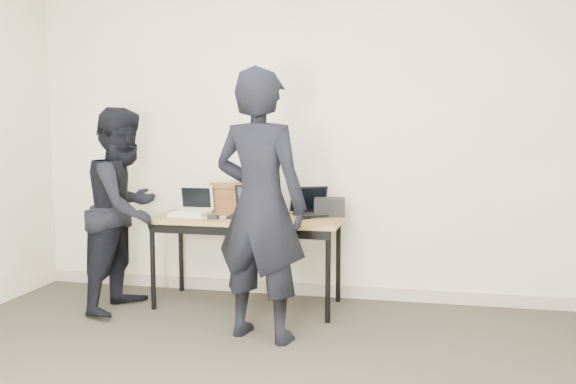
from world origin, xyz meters
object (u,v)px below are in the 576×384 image
(equipment_box, at_px, (330,207))
(laptop_beige, at_px, (192,210))
(leather_satchel, at_px, (233,197))
(person_observer, at_px, (125,209))
(desk, at_px, (247,224))
(person_typist, at_px, (260,206))
(laptop_center, at_px, (252,210))
(laptop_right, at_px, (312,209))

(equipment_box, bearing_deg, laptop_beige, -169.09)
(leather_satchel, height_order, person_observer, person_observer)
(desk, height_order, person_typist, person_typist)
(leather_satchel, bearing_deg, laptop_center, -51.77)
(laptop_beige, distance_m, person_observer, 0.51)
(leather_satchel, height_order, person_typist, person_typist)
(laptop_beige, xyz_separation_m, person_typist, (0.73, -0.64, 0.13))
(laptop_center, height_order, person_observer, person_observer)
(equipment_box, bearing_deg, person_typist, -112.39)
(laptop_beige, xyz_separation_m, laptop_center, (0.49, 0.03, 0.01))
(desk, height_order, person_observer, person_observer)
(equipment_box, distance_m, person_typist, 0.93)
(laptop_beige, distance_m, laptop_right, 0.97)
(laptop_center, xyz_separation_m, person_typist, (0.24, -0.68, 0.12))
(equipment_box, bearing_deg, desk, -163.07)
(person_observer, bearing_deg, equipment_box, -69.58)
(laptop_center, distance_m, equipment_box, 0.62)
(laptop_right, xyz_separation_m, leather_satchel, (-0.67, 0.03, 0.08))
(laptop_beige, height_order, laptop_right, laptop_beige)
(laptop_center, bearing_deg, leather_satchel, 135.40)
(leather_satchel, distance_m, person_observer, 0.88)
(laptop_center, height_order, leather_satchel, leather_satchel)
(desk, distance_m, person_observer, 0.95)
(equipment_box, relative_size, person_typist, 0.13)
(laptop_center, relative_size, equipment_box, 1.31)
(person_typist, relative_size, person_observer, 1.14)
(leather_satchel, bearing_deg, desk, -58.92)
(equipment_box, xyz_separation_m, person_typist, (-0.35, -0.85, 0.11))
(equipment_box, bearing_deg, laptop_center, -163.37)
(laptop_beige, distance_m, equipment_box, 1.10)
(leather_satchel, bearing_deg, equipment_box, -9.60)
(desk, relative_size, person_observer, 0.97)
(equipment_box, bearing_deg, laptop_right, 178.46)
(laptop_beige, xyz_separation_m, leather_satchel, (0.27, 0.24, 0.08))
(leather_satchel, distance_m, equipment_box, 0.81)
(laptop_right, bearing_deg, equipment_box, -29.86)
(desk, distance_m, laptop_center, 0.12)
(desk, bearing_deg, person_typist, -65.56)
(laptop_center, distance_m, person_typist, 0.73)
(laptop_center, distance_m, person_observer, 0.99)
(leather_satchel, bearing_deg, person_typist, -69.83)
(desk, height_order, leather_satchel, leather_satchel)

